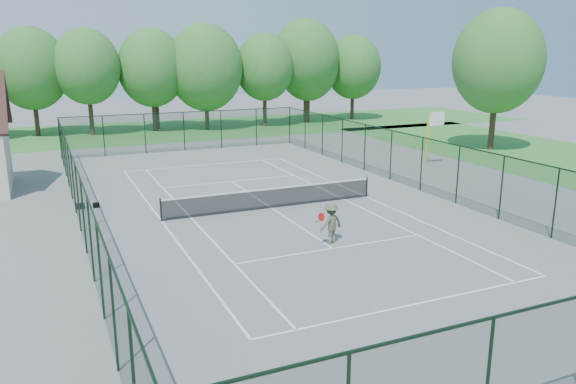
# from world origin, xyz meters

# --- Properties ---
(ground) EXTENTS (140.00, 140.00, 0.00)m
(ground) POSITION_xyz_m (0.00, 0.00, 0.00)
(ground) COLOR gray
(ground) RESTS_ON ground
(grass_far) EXTENTS (80.00, 16.00, 0.01)m
(grass_far) POSITION_xyz_m (0.00, 30.00, 0.01)
(grass_far) COLOR #3C8837
(grass_far) RESTS_ON ground
(grass_side) EXTENTS (14.00, 40.00, 0.01)m
(grass_side) POSITION_xyz_m (24.00, 4.00, 0.01)
(grass_side) COLOR #3C8837
(grass_side) RESTS_ON ground
(court_lines) EXTENTS (11.05, 23.85, 0.01)m
(court_lines) POSITION_xyz_m (0.00, 0.00, 0.00)
(court_lines) COLOR white
(court_lines) RESTS_ON ground
(tennis_net) EXTENTS (11.08, 0.08, 1.10)m
(tennis_net) POSITION_xyz_m (0.00, 0.00, 0.58)
(tennis_net) COLOR black
(tennis_net) RESTS_ON ground
(fence_enclosure) EXTENTS (18.05, 36.05, 3.02)m
(fence_enclosure) POSITION_xyz_m (0.00, 0.00, 1.56)
(fence_enclosure) COLOR #163520
(fence_enclosure) RESTS_ON ground
(tree_line_far) EXTENTS (39.40, 6.40, 9.70)m
(tree_line_far) POSITION_xyz_m (0.00, 30.00, 5.99)
(tree_line_far) COLOR #422B1E
(tree_line_far) RESTS_ON ground
(basketball_goal) EXTENTS (1.20, 1.43, 3.65)m
(basketball_goal) POSITION_xyz_m (14.11, 5.71, 2.57)
(basketball_goal) COLOR yellow
(basketball_goal) RESTS_ON ground
(tree_side) EXTENTS (6.83, 6.83, 10.81)m
(tree_side) POSITION_xyz_m (22.27, 8.72, 6.81)
(tree_side) COLOR #422B1E
(tree_side) RESTS_ON ground
(sports_bag_a) EXTENTS (0.41, 0.31, 0.29)m
(sports_bag_a) POSITION_xyz_m (-8.75, 3.73, 0.14)
(sports_bag_a) COLOR black
(sports_bag_a) RESTS_ON ground
(sports_bag_b) EXTENTS (0.32, 0.20, 0.24)m
(sports_bag_b) POSITION_xyz_m (-8.01, 3.68, 0.12)
(sports_bag_b) COLOR black
(sports_bag_b) RESTS_ON ground
(tennis_player) EXTENTS (2.09, 0.88, 1.68)m
(tennis_player) POSITION_xyz_m (0.25, -5.75, 0.84)
(tennis_player) COLOR #52553E
(tennis_player) RESTS_ON ground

